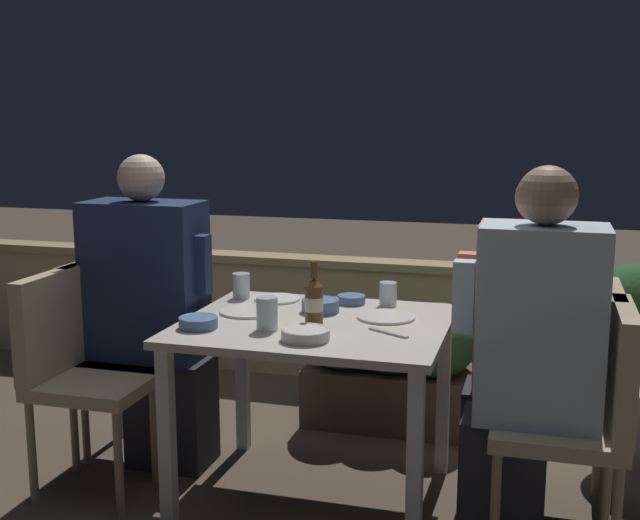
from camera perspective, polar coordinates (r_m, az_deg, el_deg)
The scene contains 24 objects.
ground_plane at distance 3.22m, azimuth -0.31°, elevation -16.56°, with size 16.00×16.00×0.00m, color brown.
parapet_wall at distance 4.42m, azimuth 4.86°, elevation -4.31°, with size 9.00×0.18×0.67m.
dining_table at distance 3.00m, azimuth -0.32°, elevation -6.08°, with size 0.97×0.83×0.70m.
planter_hedge at distance 3.81m, azimuth 5.08°, elevation -6.77°, with size 0.80×0.47×0.60m.
chair_left_near at distance 3.26m, azimuth -16.98°, elevation -6.72°, with size 0.43×0.42×0.86m.
chair_left_far at distance 3.51m, azimuth -14.50°, elevation -5.40°, with size 0.43×0.42×0.86m.
person_navy_jumper at distance 3.38m, azimuth -11.77°, elevation -3.71°, with size 0.52×0.26×1.30m.
chair_right_near at distance 2.78m, azimuth 18.53°, elevation -9.78°, with size 0.43×0.42×0.86m.
person_blue_shirt at distance 2.74m, azimuth 14.64°, elevation -7.06°, with size 0.49×0.26×1.30m.
chair_right_far at distance 3.06m, azimuth 18.00°, elevation -7.92°, with size 0.43×0.42×0.86m.
person_coral_top at distance 3.02m, azimuth 14.44°, elevation -5.81°, with size 0.50×0.26×1.26m.
beer_bottle at distance 2.89m, azimuth -0.43°, elevation -2.96°, with size 0.07×0.07×0.24m.
plate_0 at distance 3.03m, azimuth 4.73°, elevation -4.05°, with size 0.22×0.22×0.01m.
plate_1 at distance 3.31m, azimuth -3.07°, elevation -2.77°, with size 0.19×0.19×0.01m.
plate_2 at distance 3.11m, azimuth -5.11°, elevation -3.65°, with size 0.22×0.22×0.01m.
bowl_0 at distance 2.91m, azimuth -8.65°, elevation -4.35°, with size 0.14×0.14×0.04m.
bowl_1 at distance 3.10m, azimuth 0.03°, elevation -3.20°, with size 0.15×0.15×0.05m.
bowl_2 at distance 2.73m, azimuth -1.04°, elevation -5.24°, with size 0.17×0.17×0.04m.
bowl_3 at distance 3.24m, azimuth 2.25°, elevation -2.77°, with size 0.11×0.11×0.03m.
glass_cup_0 at distance 2.85m, azimuth -3.79°, elevation -3.82°, with size 0.08×0.08×0.12m.
glass_cup_1 at distance 3.21m, azimuth 4.86°, elevation -2.43°, with size 0.07×0.07×0.10m.
glass_cup_2 at distance 3.35m, azimuth -5.62°, elevation -1.83°, with size 0.07×0.07×0.10m.
fork_0 at distance 2.82m, azimuth 4.89°, elevation -5.16°, with size 0.16×0.10×0.01m.
potted_plant at distance 3.69m, azimuth 21.52°, elevation -5.22°, with size 0.40×0.40×0.83m.
Camera 1 is at (0.80, -2.76, 1.46)m, focal length 45.00 mm.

